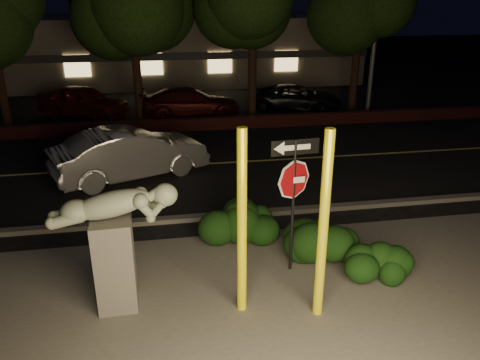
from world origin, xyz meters
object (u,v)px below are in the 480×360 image
(signpost, at_px, (294,180))
(parked_car_darkred, at_px, (190,102))
(sculpture, at_px, (114,236))
(parked_car_red, at_px, (83,101))
(parked_car_dark, at_px, (296,98))
(silver_sedan, at_px, (130,153))
(yellow_pole_left, at_px, (242,225))
(yellow_pole_right, at_px, (323,228))

(signpost, height_order, parked_car_darkred, signpost)
(sculpture, bearing_deg, parked_car_darkred, 79.13)
(signpost, bearing_deg, parked_car_red, 107.40)
(signpost, distance_m, parked_car_dark, 14.55)
(parked_car_red, bearing_deg, silver_sedan, -133.85)
(parked_car_red, relative_size, parked_car_darkred, 0.93)
(parked_car_red, bearing_deg, signpost, -128.07)
(yellow_pole_left, xyz_separation_m, signpost, (1.20, 1.10, 0.30))
(yellow_pole_right, height_order, parked_car_dark, yellow_pole_right)
(parked_car_darkred, bearing_deg, silver_sedan, 159.79)
(parked_car_red, height_order, parked_car_darkred, parked_car_red)
(signpost, bearing_deg, yellow_pole_right, -91.54)
(signpost, height_order, sculpture, signpost)
(signpost, distance_m, parked_car_red, 15.49)
(sculpture, distance_m, parked_car_red, 15.13)
(yellow_pole_right, distance_m, parked_car_dark, 15.90)
(signpost, distance_m, sculpture, 3.44)
(sculpture, bearing_deg, parked_car_red, 98.20)
(yellow_pole_right, height_order, parked_car_darkred, yellow_pole_right)
(sculpture, xyz_separation_m, parked_car_red, (-2.56, 14.90, -0.70))
(sculpture, relative_size, silver_sedan, 0.50)
(yellow_pole_left, bearing_deg, sculpture, 167.40)
(parked_car_red, bearing_deg, yellow_pole_left, -133.54)
(yellow_pole_left, height_order, parked_car_red, yellow_pole_left)
(yellow_pole_right, relative_size, sculpture, 1.46)
(parked_car_red, bearing_deg, parked_car_darkred, -70.67)
(yellow_pole_left, distance_m, parked_car_dark, 15.94)
(signpost, bearing_deg, parked_car_darkred, 89.37)
(yellow_pole_right, xyz_separation_m, sculpture, (-3.42, 0.83, -0.27))
(yellow_pole_left, bearing_deg, parked_car_dark, 70.24)
(yellow_pole_right, distance_m, signpost, 1.49)
(yellow_pole_right, relative_size, signpost, 1.22)
(yellow_pole_right, bearing_deg, parked_car_red, 110.83)
(yellow_pole_right, xyz_separation_m, signpost, (-0.09, 1.46, 0.29))
(silver_sedan, relative_size, parked_car_red, 1.10)
(yellow_pole_right, xyz_separation_m, parked_car_red, (-5.98, 15.73, -0.97))
(silver_sedan, distance_m, parked_car_dark, 10.97)
(sculpture, xyz_separation_m, silver_sedan, (-0.07, 6.57, -0.66))
(silver_sedan, distance_m, parked_car_red, 8.70)
(yellow_pole_right, bearing_deg, parked_car_darkred, 94.32)
(yellow_pole_left, bearing_deg, signpost, 42.42)
(sculpture, relative_size, parked_car_red, 0.54)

